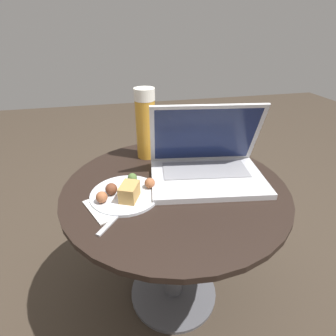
% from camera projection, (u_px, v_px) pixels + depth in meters
% --- Properties ---
extents(ground_plane, '(6.00, 6.00, 0.00)m').
position_uv_depth(ground_plane, '(173.00, 292.00, 1.09)').
color(ground_plane, '#382D23').
extents(table, '(0.71, 0.71, 0.53)m').
position_uv_depth(table, '(175.00, 216.00, 0.90)').
color(table, '#515156').
rests_on(table, ground_plane).
extents(napkin, '(0.21, 0.18, 0.00)m').
position_uv_depth(napkin, '(120.00, 201.00, 0.75)').
color(napkin, white).
rests_on(napkin, table).
extents(laptop, '(0.39, 0.30, 0.24)m').
position_uv_depth(laptop, '(206.00, 163.00, 0.86)').
color(laptop, silver).
rests_on(laptop, table).
extents(beer_glass, '(0.07, 0.07, 0.26)m').
position_uv_depth(beer_glass, '(146.00, 124.00, 0.95)').
color(beer_glass, gold).
rests_on(beer_glass, table).
extents(snack_plate, '(0.21, 0.21, 0.06)m').
position_uv_depth(snack_plate, '(126.00, 192.00, 0.77)').
color(snack_plate, silver).
rests_on(snack_plate, table).
extents(fork, '(0.13, 0.17, 0.00)m').
position_uv_depth(fork, '(124.00, 209.00, 0.72)').
color(fork, '#B2B2B7').
rests_on(fork, table).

